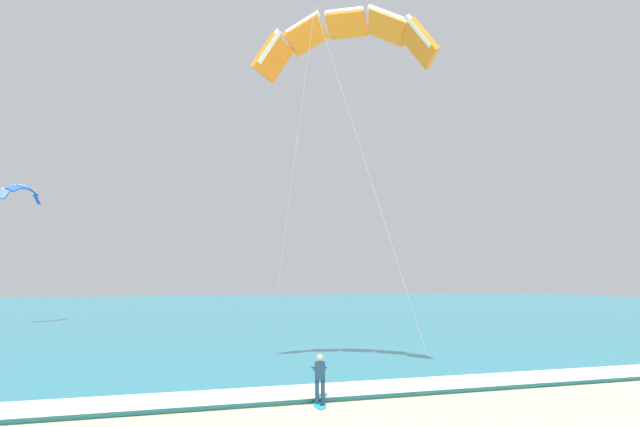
% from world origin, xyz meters
% --- Properties ---
extents(sea, '(200.00, 120.00, 0.20)m').
position_xyz_m(sea, '(0.00, 72.27, 0.10)').
color(sea, teal).
rests_on(sea, ground).
extents(surf_foam, '(200.00, 2.35, 0.04)m').
position_xyz_m(surf_foam, '(0.00, 13.27, 0.22)').
color(surf_foam, white).
rests_on(surf_foam, sea).
extents(surfboard, '(0.76, 1.46, 0.09)m').
position_xyz_m(surfboard, '(-0.07, 11.94, 0.03)').
color(surfboard, '#239EC6').
rests_on(surfboard, ground).
extents(kitesurfer, '(0.60, 0.60, 1.69)m').
position_xyz_m(kitesurfer, '(-0.07, 11.95, 0.94)').
color(kitesurfer, '#143347').
rests_on(kitesurfer, ground).
extents(kite_primary, '(7.52, 6.13, 15.26)m').
position_xyz_m(kite_primary, '(2.44, 16.11, 15.20)').
color(kite_primary, orange).
extents(kite_distant, '(3.13, 3.75, 1.61)m').
position_xyz_m(kite_distant, '(-16.71, 48.33, 12.01)').
color(kite_distant, blue).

